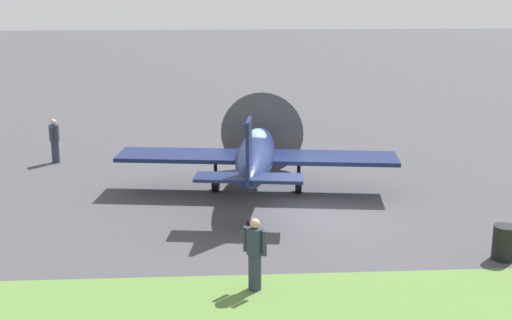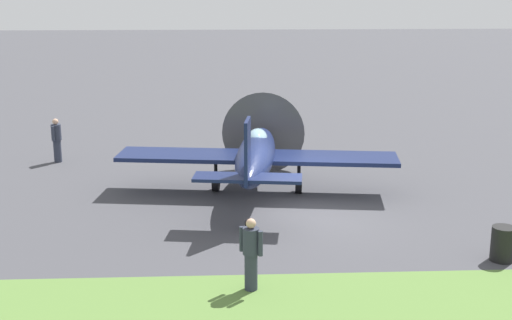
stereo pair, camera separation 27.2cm
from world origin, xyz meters
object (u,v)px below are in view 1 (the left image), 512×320
(airplane_lead, at_px, (256,154))
(ground_crew_chief, at_px, (255,253))
(ground_crew_mechanic, at_px, (55,140))
(fuel_drum, at_px, (504,243))

(airplane_lead, height_order, ground_crew_chief, airplane_lead)
(ground_crew_mechanic, distance_m, fuel_drum, 17.17)
(ground_crew_chief, height_order, fuel_drum, ground_crew_chief)
(airplane_lead, xyz_separation_m, fuel_drum, (5.98, -5.85, -0.94))
(ground_crew_chief, bearing_deg, ground_crew_mechanic, 157.75)
(airplane_lead, xyz_separation_m, ground_crew_mechanic, (-7.57, 4.68, -0.48))
(ground_crew_mechanic, bearing_deg, ground_crew_chief, -136.53)
(airplane_lead, height_order, ground_crew_mechanic, airplane_lead)
(fuel_drum, bearing_deg, ground_crew_mechanic, 142.15)
(airplane_lead, distance_m, fuel_drum, 8.42)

